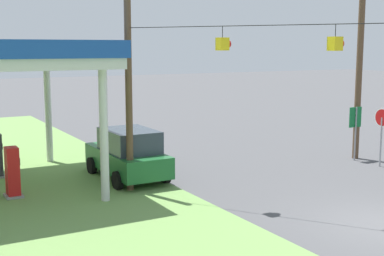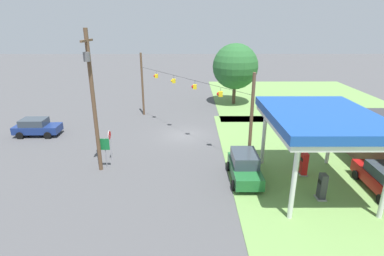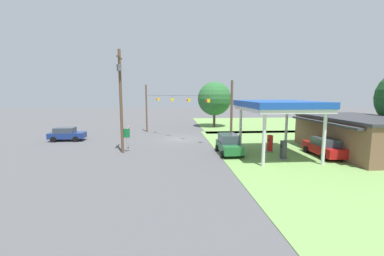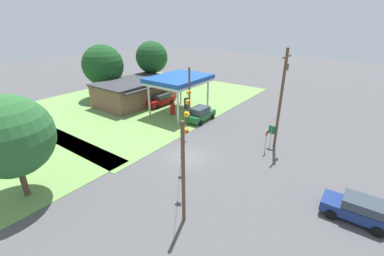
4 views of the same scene
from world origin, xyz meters
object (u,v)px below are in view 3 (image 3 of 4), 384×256
(gas_station_store, at_px, (358,135))
(route_sign, at_px, (126,135))
(car_on_crossroad, at_px, (67,134))
(car_at_pumps_rear, at_px, (324,147))
(fuel_pump_far, at_px, (283,151))
(car_at_pumps_front, at_px, (229,144))
(stop_sign_roadside, at_px, (129,132))
(fuel_pump_near, at_px, (270,144))
(tree_west_verge, at_px, (214,99))
(gas_station_canopy, at_px, (278,106))
(utility_pole_main, at_px, (121,96))

(gas_station_store, xyz_separation_m, route_sign, (-2.32, -23.14, -0.13))
(car_on_crossroad, bearing_deg, car_at_pumps_rear, -21.74)
(fuel_pump_far, height_order, car_at_pumps_rear, car_at_pumps_rear)
(car_at_pumps_front, distance_m, route_sign, 10.35)
(car_at_pumps_front, xyz_separation_m, stop_sign_roadside, (-3.23, -10.17, 0.83))
(fuel_pump_near, bearing_deg, car_at_pumps_rear, 61.83)
(stop_sign_roadside, relative_size, tree_west_verge, 0.31)
(gas_station_canopy, height_order, utility_pole_main, utility_pole_main)
(fuel_pump_far, bearing_deg, car_at_pumps_front, -120.77)
(car_at_pumps_front, bearing_deg, car_at_pumps_rear, 78.19)
(route_sign, height_order, tree_west_verge, tree_west_verge)
(stop_sign_roadside, bearing_deg, gas_station_store, -99.31)
(car_at_pumps_rear, xyz_separation_m, tree_west_verge, (-22.58, -6.67, 4.09))
(car_at_pumps_front, bearing_deg, gas_station_store, 87.34)
(gas_station_store, distance_m, car_at_pumps_rear, 4.47)
(gas_station_canopy, relative_size, fuel_pump_near, 4.83)
(gas_station_canopy, height_order, fuel_pump_far, gas_station_canopy)
(gas_station_canopy, relative_size, car_on_crossroad, 1.96)
(route_sign, bearing_deg, gas_station_canopy, 79.14)
(fuel_pump_near, xyz_separation_m, utility_pole_main, (-0.90, -14.93, 4.85))
(stop_sign_roadside, distance_m, route_sign, 1.47)
(gas_station_canopy, distance_m, car_on_crossroad, 25.47)
(gas_station_canopy, height_order, car_at_pumps_rear, gas_station_canopy)
(gas_station_store, distance_m, car_on_crossroad, 33.13)
(route_sign, bearing_deg, tree_west_verge, 147.19)
(fuel_pump_far, xyz_separation_m, car_on_crossroad, (-11.37, -23.19, 0.05))
(tree_west_verge, bearing_deg, stop_sign_roadside, -34.94)
(gas_station_canopy, xyz_separation_m, fuel_pump_near, (-1.58, -0.00, -3.90))
(fuel_pump_near, xyz_separation_m, car_at_pumps_rear, (2.34, 4.38, 0.11))
(gas_station_canopy, relative_size, utility_pole_main, 0.82)
(car_on_crossroad, relative_size, route_sign, 1.78)
(stop_sign_roadside, bearing_deg, fuel_pump_near, -100.46)
(stop_sign_roadside, relative_size, route_sign, 1.04)
(stop_sign_roadside, height_order, route_sign, stop_sign_roadside)
(fuel_pump_far, relative_size, utility_pole_main, 0.17)
(gas_station_canopy, bearing_deg, stop_sign_roadside, -106.33)
(car_at_pumps_rear, bearing_deg, fuel_pump_far, 102.36)
(stop_sign_roadside, bearing_deg, route_sign, 179.98)
(gas_station_canopy, distance_m, utility_pole_main, 15.16)
(gas_station_store, height_order, car_on_crossroad, gas_station_store)
(fuel_pump_near, distance_m, car_on_crossroad, 24.60)
(car_on_crossroad, bearing_deg, gas_station_store, -17.12)
(car_at_pumps_rear, bearing_deg, car_at_pumps_front, 80.30)
(utility_pole_main, bearing_deg, gas_station_store, 85.14)
(stop_sign_roadside, bearing_deg, fuel_pump_far, -111.87)
(car_at_pumps_rear, bearing_deg, gas_station_canopy, 81.95)
(gas_station_store, bearing_deg, gas_station_canopy, -86.85)
(gas_station_canopy, xyz_separation_m, car_at_pumps_front, (-1.03, -4.38, -3.74))
(car_on_crossroad, height_order, utility_pole_main, utility_pole_main)
(car_at_pumps_rear, relative_size, stop_sign_roadside, 2.03)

